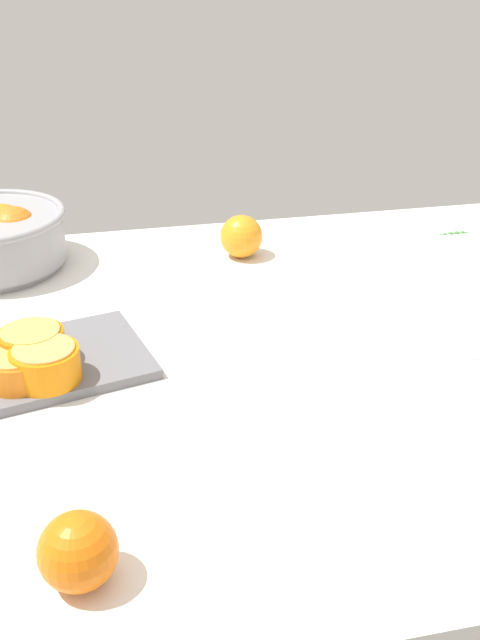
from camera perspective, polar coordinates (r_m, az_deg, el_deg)
ground_plane at (r=98.49cm, az=-2.45°, el=-3.23°), size 143.46×94.27×3.00cm
cutting_board at (r=96.90cm, az=-15.94°, el=-3.47°), size 32.84×24.19×1.30cm
orange_half_0 at (r=92.11cm, az=-16.62°, el=-3.49°), size 7.90×7.90×3.77cm
orange_half_1 at (r=95.24cm, az=-15.57°, el=-1.98°), size 8.09×8.09×4.53cm
orange_half_2 at (r=91.25cm, az=-14.61°, el=-3.27°), size 8.22×8.22×4.43cm
loose_orange_0 at (r=66.02cm, az=-12.25°, el=-16.86°), size 6.80×6.80×6.80cm
loose_orange_4 at (r=125.31cm, az=0.10°, el=6.39°), size 7.13×7.13×7.13cm
spoon at (r=100.39cm, az=17.15°, el=-2.65°), size 16.07×4.10×1.00cm
herb_sprig_0 at (r=141.85cm, az=16.08°, el=6.46°), size 5.81×0.95×0.95cm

